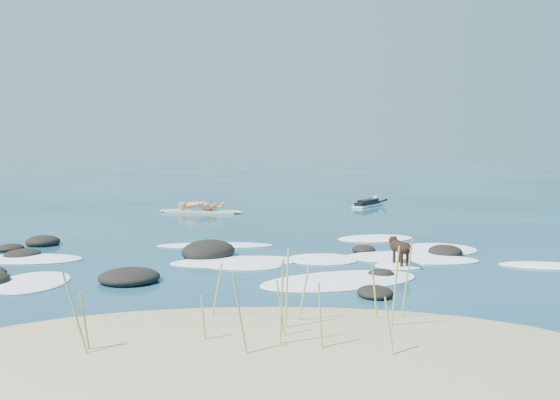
{
  "coord_description": "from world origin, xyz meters",
  "views": [
    {
      "loc": [
        0.15,
        -15.72,
        2.62
      ],
      "look_at": [
        0.17,
        4.0,
        0.9
      ],
      "focal_mm": 40.0,
      "sensor_mm": 36.0,
      "label": 1
    }
  ],
  "objects": [
    {
      "name": "dog",
      "position": [
        2.76,
        -2.37,
        0.43
      ],
      "size": [
        0.44,
        1.01,
        0.65
      ],
      "rotation": [
        0.0,
        0.0,
        1.84
      ],
      "color": "black",
      "rests_on": "ground"
    },
    {
      "name": "standing_surfer_rig",
      "position": [
        -2.91,
        8.51,
        0.76
      ],
      "size": [
        3.39,
        1.1,
        1.93
      ],
      "rotation": [
        0.0,
        0.0,
        -0.19
      ],
      "color": "beige",
      "rests_on": "ground"
    },
    {
      "name": "sand_dune",
      "position": [
        0.0,
        -8.2,
        0.0
      ],
      "size": [
        9.0,
        4.4,
        0.6
      ],
      "primitive_type": "ellipsoid",
      "color": "#9E8966",
      "rests_on": "ground"
    },
    {
      "name": "reef_rocks",
      "position": [
        -1.77,
        -2.96,
        0.1
      ],
      "size": [
        14.79,
        6.77,
        0.52
      ],
      "color": "black",
      "rests_on": "ground"
    },
    {
      "name": "dune_grass",
      "position": [
        0.2,
        -8.09,
        0.63
      ],
      "size": [
        4.33,
        1.89,
        1.22
      ],
      "color": "#A2A851",
      "rests_on": "ground"
    },
    {
      "name": "ground",
      "position": [
        0.0,
        0.0,
        0.0
      ],
      "size": [
        160.0,
        160.0,
        0.0
      ],
      "primitive_type": "plane",
      "color": "#0A2642",
      "rests_on": "ground"
    },
    {
      "name": "breaking_foam",
      "position": [
        0.76,
        -1.59,
        0.01
      ],
      "size": [
        13.89,
        7.86,
        0.12
      ],
      "color": "white",
      "rests_on": "ground"
    },
    {
      "name": "paddling_surfer_rig",
      "position": [
        4.01,
        11.1,
        0.14
      ],
      "size": [
        1.73,
        2.23,
        0.42
      ],
      "rotation": [
        0.0,
        0.0,
        0.99
      ],
      "color": "white",
      "rests_on": "ground"
    }
  ]
}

